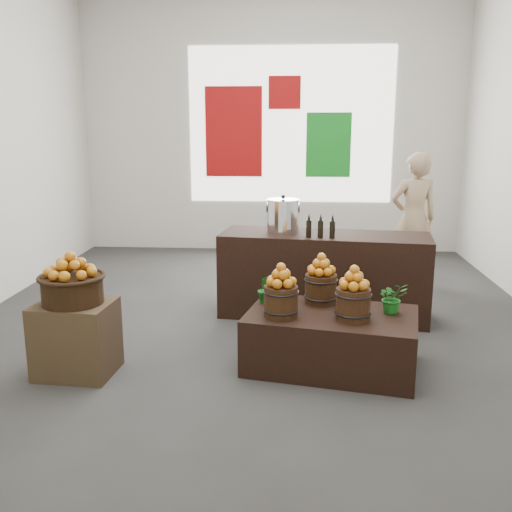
# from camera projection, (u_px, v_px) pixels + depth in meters

# --- Properties ---
(ground) EXTENTS (7.00, 7.00, 0.00)m
(ground) POSITION_uv_depth(u_px,v_px,m) (257.00, 319.00, 6.04)
(ground) COLOR #31312F
(ground) RESTS_ON ground
(back_wall) EXTENTS (6.00, 0.04, 4.00)m
(back_wall) POSITION_uv_depth(u_px,v_px,m) (272.00, 125.00, 9.00)
(back_wall) COLOR beige
(back_wall) RESTS_ON ground
(back_opening) EXTENTS (3.20, 0.02, 2.40)m
(back_opening) POSITION_uv_depth(u_px,v_px,m) (291.00, 125.00, 8.96)
(back_opening) COLOR white
(back_opening) RESTS_ON back_wall
(deco_red_left) EXTENTS (0.90, 0.04, 1.40)m
(deco_red_left) POSITION_uv_depth(u_px,v_px,m) (234.00, 132.00, 9.03)
(deco_red_left) COLOR #940B0B
(deco_red_left) RESTS_ON back_wall
(deco_green_right) EXTENTS (0.70, 0.04, 1.00)m
(deco_green_right) POSITION_uv_depth(u_px,v_px,m) (328.00, 145.00, 8.98)
(deco_green_right) COLOR #137C1C
(deco_green_right) RESTS_ON back_wall
(deco_red_upper) EXTENTS (0.50, 0.04, 0.50)m
(deco_red_upper) POSITION_uv_depth(u_px,v_px,m) (285.00, 92.00, 8.84)
(deco_red_upper) COLOR #940B0B
(deco_red_upper) RESTS_ON back_wall
(crate) EXTENTS (0.64, 0.54, 0.61)m
(crate) POSITION_uv_depth(u_px,v_px,m) (76.00, 338.00, 4.67)
(crate) COLOR #4D3F24
(crate) RESTS_ON ground
(wicker_basket) EXTENTS (0.49, 0.49, 0.22)m
(wicker_basket) POSITION_uv_depth(u_px,v_px,m) (72.00, 290.00, 4.57)
(wicker_basket) COLOR black
(wicker_basket) RESTS_ON crate
(apples_in_basket) EXTENTS (0.38, 0.38, 0.20)m
(apples_in_basket) POSITION_uv_depth(u_px,v_px,m) (71.00, 264.00, 4.52)
(apples_in_basket) COLOR #911C04
(apples_in_basket) RESTS_ON wicker_basket
(display_table) EXTENTS (1.53, 1.11, 0.48)m
(display_table) POSITION_uv_depth(u_px,v_px,m) (331.00, 340.00, 4.80)
(display_table) COLOR black
(display_table) RESTS_ON ground
(apple_bucket_front_left) EXTENTS (0.28, 0.28, 0.26)m
(apple_bucket_front_left) POSITION_uv_depth(u_px,v_px,m) (281.00, 301.00, 4.64)
(apple_bucket_front_left) COLOR #381E0F
(apple_bucket_front_left) RESTS_ON display_table
(apples_in_bucket_front_left) EXTENTS (0.21, 0.21, 0.19)m
(apples_in_bucket_front_left) POSITION_uv_depth(u_px,v_px,m) (281.00, 275.00, 4.59)
(apples_in_bucket_front_left) COLOR #911C04
(apples_in_bucket_front_left) RESTS_ON apple_bucket_front_left
(apple_bucket_front_right) EXTENTS (0.28, 0.28, 0.26)m
(apple_bucket_front_right) POSITION_uv_depth(u_px,v_px,m) (353.00, 304.00, 4.57)
(apple_bucket_front_right) COLOR #381E0F
(apple_bucket_front_right) RESTS_ON display_table
(apples_in_bucket_front_right) EXTENTS (0.21, 0.21, 0.19)m
(apples_in_bucket_front_right) POSITION_uv_depth(u_px,v_px,m) (354.00, 277.00, 4.52)
(apples_in_bucket_front_right) COLOR #911C04
(apples_in_bucket_front_right) RESTS_ON apple_bucket_front_right
(apple_bucket_rear) EXTENTS (0.28, 0.28, 0.26)m
(apple_bucket_rear) POSITION_uv_depth(u_px,v_px,m) (321.00, 289.00, 5.00)
(apple_bucket_rear) COLOR #381E0F
(apple_bucket_rear) RESTS_ON display_table
(apples_in_bucket_rear) EXTENTS (0.21, 0.21, 0.19)m
(apples_in_bucket_rear) POSITION_uv_depth(u_px,v_px,m) (321.00, 264.00, 4.95)
(apples_in_bucket_rear) COLOR #911C04
(apples_in_bucket_rear) RESTS_ON apple_bucket_rear
(herb_garnish_right) EXTENTS (0.28, 0.26, 0.26)m
(herb_garnish_right) POSITION_uv_depth(u_px,v_px,m) (392.00, 298.00, 4.73)
(herb_garnish_right) COLOR #145F17
(herb_garnish_right) RESTS_ON display_table
(herb_garnish_left) EXTENTS (0.16, 0.14, 0.25)m
(herb_garnish_left) POSITION_uv_depth(u_px,v_px,m) (265.00, 289.00, 4.99)
(herb_garnish_left) COLOR #145F17
(herb_garnish_left) RESTS_ON display_table
(counter) EXTENTS (2.25, 0.96, 0.89)m
(counter) POSITION_uv_depth(u_px,v_px,m) (324.00, 275.00, 6.08)
(counter) COLOR black
(counter) RESTS_ON ground
(stock_pot_left) EXTENTS (0.34, 0.34, 0.34)m
(stock_pot_left) POSITION_uv_depth(u_px,v_px,m) (283.00, 217.00, 6.03)
(stock_pot_left) COLOR silver
(stock_pot_left) RESTS_ON counter
(oil_cruets) EXTENTS (0.24, 0.09, 0.25)m
(oil_cruets) POSITION_uv_depth(u_px,v_px,m) (323.00, 226.00, 5.75)
(oil_cruets) COLOR black
(oil_cruets) RESTS_ON counter
(shopper) EXTENTS (0.68, 0.52, 1.69)m
(shopper) POSITION_uv_depth(u_px,v_px,m) (413.00, 219.00, 7.23)
(shopper) COLOR #9D8160
(shopper) RESTS_ON ground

